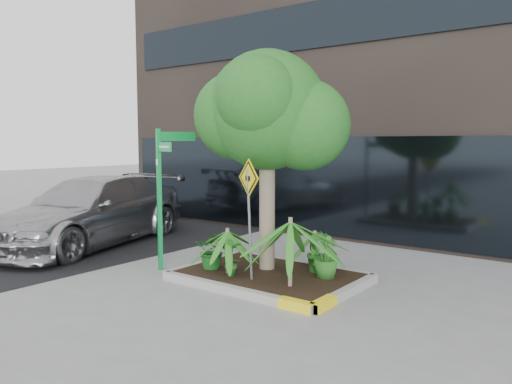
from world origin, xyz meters
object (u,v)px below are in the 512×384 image
Objects in this scene: tree at (268,111)px; street_sign_post at (163,183)px; cattle_sign at (249,199)px; parked_car at (91,211)px.

street_sign_post is (-1.91, -0.90, -1.40)m from tree.
cattle_sign is at bearing -75.09° from tree.
street_sign_post reaches higher than parked_car.
tree is 5.73m from parked_car.
street_sign_post is (3.33, -0.62, 0.90)m from parked_car.
parked_car is at bearing -163.87° from cattle_sign.
tree is 0.74× the size of parked_car.
tree is at bearing 50.31° from street_sign_post.
street_sign_post reaches higher than cattle_sign.
cattle_sign is (5.47, -0.58, 0.75)m from parked_car.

